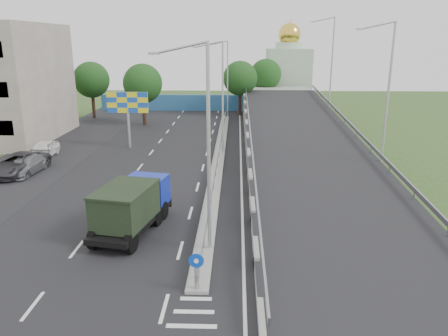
{
  "coord_description": "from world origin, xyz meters",
  "views": [
    {
      "loc": [
        1.63,
        -13.98,
        10.25
      ],
      "look_at": [
        0.8,
        13.53,
        2.2
      ],
      "focal_mm": 35.0,
      "sensor_mm": 36.0,
      "label": 1
    }
  ],
  "objects_px": {
    "sign_bollard": "(197,271)",
    "parked_car_d": "(26,165)",
    "parked_car_e": "(43,149)",
    "parked_car_c": "(18,164)",
    "lamp_post_near": "(205,139)",
    "lamp_post_mid": "(221,91)",
    "billboard": "(128,106)",
    "dump_truck": "(132,205)",
    "church": "(288,72)",
    "lamp_post_far": "(226,75)"
  },
  "relations": [
    {
      "from": "lamp_post_far",
      "to": "parked_car_e",
      "type": "relative_size",
      "value": 2.31
    },
    {
      "from": "parked_car_c",
      "to": "lamp_post_mid",
      "type": "bearing_deg",
      "value": 32.08
    },
    {
      "from": "church",
      "to": "lamp_post_far",
      "type": "bearing_deg",
      "value": -125.24
    },
    {
      "from": "billboard",
      "to": "parked_car_c",
      "type": "height_order",
      "value": "billboard"
    },
    {
      "from": "lamp_post_near",
      "to": "billboard",
      "type": "distance_m",
      "value": 23.87
    },
    {
      "from": "lamp_post_mid",
      "to": "parked_car_c",
      "type": "height_order",
      "value": "lamp_post_mid"
    },
    {
      "from": "sign_bollard",
      "to": "billboard",
      "type": "relative_size",
      "value": 0.3
    },
    {
      "from": "parked_car_e",
      "to": "dump_truck",
      "type": "bearing_deg",
      "value": -53.31
    },
    {
      "from": "sign_bollard",
      "to": "parked_car_c",
      "type": "height_order",
      "value": "sign_bollard"
    },
    {
      "from": "lamp_post_mid",
      "to": "sign_bollard",
      "type": "bearing_deg",
      "value": -90.26
    },
    {
      "from": "lamp_post_near",
      "to": "parked_car_e",
      "type": "xyz_separation_m",
      "value": [
        -16.11,
        18.03,
        -5.07
      ]
    },
    {
      "from": "sign_bollard",
      "to": "lamp_post_near",
      "type": "distance_m",
      "value": 6.12
    },
    {
      "from": "billboard",
      "to": "parked_car_d",
      "type": "relative_size",
      "value": 1.13
    },
    {
      "from": "sign_bollard",
      "to": "lamp_post_far",
      "type": "xyz_separation_m",
      "value": [
        0.11,
        43.83,
        4.77
      ]
    },
    {
      "from": "sign_bollard",
      "to": "parked_car_d",
      "type": "xyz_separation_m",
      "value": [
        -15.19,
        16.84,
        -0.33
      ]
    },
    {
      "from": "billboard",
      "to": "parked_car_e",
      "type": "xyz_separation_m",
      "value": [
        -7.0,
        -3.97,
        -3.44
      ]
    },
    {
      "from": "lamp_post_mid",
      "to": "lamp_post_far",
      "type": "xyz_separation_m",
      "value": [
        0.0,
        20.0,
        0.0
      ]
    },
    {
      "from": "lamp_post_far",
      "to": "parked_car_e",
      "type": "bearing_deg",
      "value": -126.26
    },
    {
      "from": "lamp_post_near",
      "to": "dump_truck",
      "type": "distance_m",
      "value": 6.44
    },
    {
      "from": "sign_bollard",
      "to": "lamp_post_far",
      "type": "distance_m",
      "value": 44.08
    },
    {
      "from": "dump_truck",
      "to": "church",
      "type": "bearing_deg",
      "value": 86.2
    },
    {
      "from": "sign_bollard",
      "to": "parked_car_d",
      "type": "relative_size",
      "value": 0.34
    },
    {
      "from": "lamp_post_far",
      "to": "church",
      "type": "distance_m",
      "value": 17.15
    },
    {
      "from": "dump_truck",
      "to": "sign_bollard",
      "type": "bearing_deg",
      "value": -44.87
    },
    {
      "from": "church",
      "to": "parked_car_d",
      "type": "distance_m",
      "value": 48.33
    },
    {
      "from": "parked_car_e",
      "to": "billboard",
      "type": "bearing_deg",
      "value": 29.06
    },
    {
      "from": "lamp_post_near",
      "to": "church",
      "type": "distance_m",
      "value": 54.9
    },
    {
      "from": "parked_car_d",
      "to": "dump_truck",
      "type": "bearing_deg",
      "value": -39.41
    },
    {
      "from": "lamp_post_far",
      "to": "lamp_post_near",
      "type": "bearing_deg",
      "value": -90.0
    },
    {
      "from": "lamp_post_far",
      "to": "dump_truck",
      "type": "bearing_deg",
      "value": -96.4
    },
    {
      "from": "parked_car_e",
      "to": "parked_car_c",
      "type": "bearing_deg",
      "value": -88.09
    },
    {
      "from": "church",
      "to": "dump_truck",
      "type": "xyz_separation_m",
      "value": [
        -14.11,
        -51.64,
        -3.75
      ]
    },
    {
      "from": "lamp_post_near",
      "to": "lamp_post_far",
      "type": "height_order",
      "value": "same"
    },
    {
      "from": "lamp_post_near",
      "to": "lamp_post_mid",
      "type": "bearing_deg",
      "value": 90.0
    },
    {
      "from": "lamp_post_near",
      "to": "lamp_post_mid",
      "type": "relative_size",
      "value": 1.0
    },
    {
      "from": "dump_truck",
      "to": "lamp_post_mid",
      "type": "bearing_deg",
      "value": 88.03
    },
    {
      "from": "dump_truck",
      "to": "parked_car_d",
      "type": "bearing_deg",
      "value": 147.59
    },
    {
      "from": "lamp_post_far",
      "to": "dump_truck",
      "type": "distance_m",
      "value": 38.12
    },
    {
      "from": "church",
      "to": "parked_car_c",
      "type": "relative_size",
      "value": 2.37
    },
    {
      "from": "parked_car_c",
      "to": "parked_car_e",
      "type": "height_order",
      "value": "parked_car_c"
    },
    {
      "from": "parked_car_c",
      "to": "church",
      "type": "bearing_deg",
      "value": 66.05
    },
    {
      "from": "sign_bollard",
      "to": "church",
      "type": "bearing_deg",
      "value": 80.19
    },
    {
      "from": "lamp_post_far",
      "to": "church",
      "type": "relative_size",
      "value": 0.73
    },
    {
      "from": "lamp_post_far",
      "to": "parked_car_d",
      "type": "relative_size",
      "value": 2.07
    },
    {
      "from": "dump_truck",
      "to": "parked_car_e",
      "type": "height_order",
      "value": "dump_truck"
    },
    {
      "from": "lamp_post_far",
      "to": "dump_truck",
      "type": "height_order",
      "value": "lamp_post_far"
    },
    {
      "from": "lamp_post_far",
      "to": "church",
      "type": "bearing_deg",
      "value": 54.76
    },
    {
      "from": "billboard",
      "to": "parked_car_e",
      "type": "relative_size",
      "value": 1.26
    },
    {
      "from": "lamp_post_near",
      "to": "parked_car_c",
      "type": "relative_size",
      "value": 1.73
    },
    {
      "from": "sign_bollard",
      "to": "lamp_post_near",
      "type": "bearing_deg",
      "value": 88.36
    }
  ]
}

